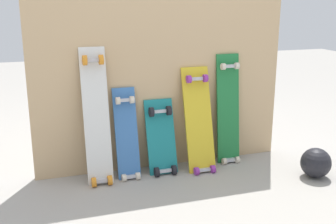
% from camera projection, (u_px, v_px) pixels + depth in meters
% --- Properties ---
extents(ground_plane, '(12.00, 12.00, 0.00)m').
position_uv_depth(ground_plane, '(165.00, 167.00, 3.15)').
color(ground_plane, '#9E9991').
extents(plywood_wall_panel, '(1.87, 0.04, 1.48)m').
position_uv_depth(plywood_wall_panel, '(162.00, 68.00, 3.02)').
color(plywood_wall_panel, tan).
rests_on(plywood_wall_panel, ground).
extents(skateboard_white, '(0.17, 0.26, 0.98)m').
position_uv_depth(skateboard_white, '(97.00, 121.00, 2.83)').
color(skateboard_white, silver).
rests_on(skateboard_white, ground).
extents(skateboard_blue, '(0.16, 0.23, 0.70)m').
position_uv_depth(skateboard_blue, '(127.00, 138.00, 2.94)').
color(skateboard_blue, '#386BAD').
rests_on(skateboard_blue, ground).
extents(skateboard_teal, '(0.21, 0.23, 0.59)m').
position_uv_depth(skateboard_teal, '(162.00, 141.00, 3.02)').
color(skateboard_teal, '#197A7F').
rests_on(skateboard_teal, ground).
extents(skateboard_yellow, '(0.21, 0.28, 0.82)m').
position_uv_depth(skateboard_yellow, '(199.00, 124.00, 3.06)').
color(skateboard_yellow, gold).
rests_on(skateboard_yellow, ground).
extents(skateboard_green, '(0.18, 0.16, 0.90)m').
position_uv_depth(skateboard_green, '(228.00, 113.00, 3.19)').
color(skateboard_green, '#1E7238').
rests_on(skateboard_green, ground).
extents(rubber_ball, '(0.21, 0.21, 0.21)m').
position_uv_depth(rubber_ball, '(316.00, 163.00, 2.95)').
color(rubber_ball, black).
rests_on(rubber_ball, ground).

